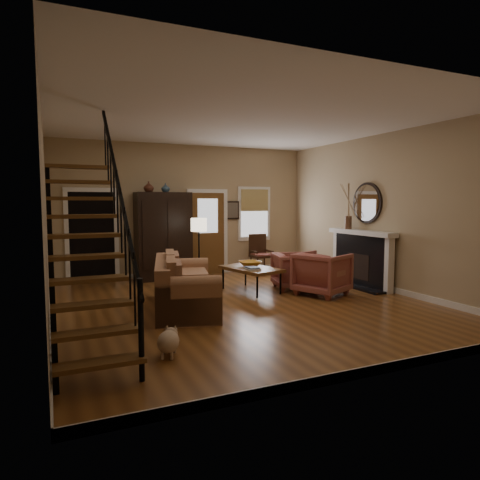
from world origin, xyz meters
name	(u,v)px	position (x,y,z in m)	size (l,w,h in m)	color
room	(192,219)	(-0.41, 1.76, 1.51)	(7.00, 7.33, 3.30)	brown
staircase	(86,224)	(-2.78, -1.30, 1.60)	(0.94, 2.80, 3.20)	brown
fireplace	(363,253)	(3.13, 0.50, 0.74)	(0.33, 1.95, 2.30)	black
armoire	(163,236)	(-0.70, 3.15, 1.05)	(1.30, 0.60, 2.10)	black
vase_a	(149,187)	(-1.05, 3.05, 2.22)	(0.24, 0.24, 0.25)	#4C2619
vase_b	(166,188)	(-0.65, 3.05, 2.21)	(0.20, 0.20, 0.21)	#334C60
sofa	(185,284)	(-1.07, 0.14, 0.43)	(1.00, 2.32, 0.87)	#9A6846
coffee_table	(251,279)	(0.62, 0.99, 0.25)	(0.77, 1.32, 0.51)	brown
bowl	(250,264)	(0.67, 1.14, 0.56)	(0.45, 0.45, 0.11)	#C68217
books	(252,268)	(0.50, 0.69, 0.54)	(0.24, 0.33, 0.06)	beige
armchair_left	(322,273)	(1.79, 0.12, 0.43)	(0.92, 0.95, 0.87)	maroon
armchair_right	(294,271)	(1.60, 0.88, 0.39)	(0.83, 0.85, 0.78)	maroon
floor_lamp	(199,253)	(-0.22, 1.89, 0.76)	(0.35, 0.35, 1.52)	black
side_chair	(261,254)	(1.85, 2.95, 0.51)	(0.54, 0.54, 1.02)	#321D10
dog	(168,343)	(-1.94, -2.02, 0.16)	(0.26, 0.45, 0.33)	#CEAF8D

